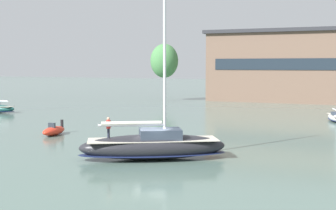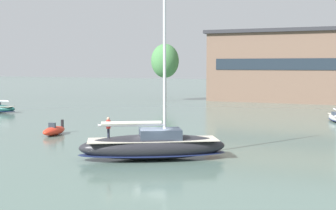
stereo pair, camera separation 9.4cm
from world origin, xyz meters
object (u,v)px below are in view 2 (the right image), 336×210
at_px(sailboat_moored_near_marina, 336,117).
at_px(motor_tender, 54,131).
at_px(sailboat_main, 153,145).
at_px(tree_shore_center, 165,61).

height_order(sailboat_moored_near_marina, motor_tender, sailboat_moored_near_marina).
bearing_deg(sailboat_main, sailboat_moored_near_marina, 69.76).
distance_m(sailboat_moored_near_marina, motor_tender, 35.98).
xyz_separation_m(sailboat_main, motor_tender, (-14.88, 7.30, -0.61)).
height_order(tree_shore_center, sailboat_moored_near_marina, tree_shore_center).
bearing_deg(sailboat_moored_near_marina, tree_shore_center, 146.18).
xyz_separation_m(tree_shore_center, motor_tender, (7.86, -47.34, -7.67)).
height_order(tree_shore_center, sailboat_main, sailboat_main).
xyz_separation_m(sailboat_main, sailboat_moored_near_marina, (11.65, 31.61, -0.53)).
bearing_deg(motor_tender, sailboat_moored_near_marina, 42.49).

